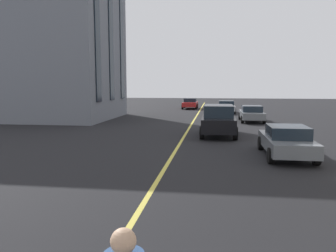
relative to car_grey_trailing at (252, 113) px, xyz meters
The scene contains 7 objects.
lane_centre_line 11.12m from the car_grey_trailing, 153.80° to the left, with size 80.00×0.16×0.01m.
car_grey_trailing is the anchor object (origin of this frame).
car_grey_near 13.98m from the car_grey_trailing, behind, with size 4.40×1.95×1.37m.
car_silver_parked_a 8.84m from the car_grey_trailing, 12.06° to the left, with size 4.40×1.95×1.37m.
car_red_oncoming 16.20m from the car_grey_trailing, 22.96° to the left, with size 4.40×1.95×1.37m.
car_black_parked_b 8.73m from the car_grey_trailing, 160.90° to the left, with size 4.70×2.14×1.88m.
building_left_near 19.57m from the car_grey_trailing, 88.47° to the left, with size 10.40×12.85×12.48m.
Camera 1 is at (1.29, -1.82, 3.10)m, focal length 35.43 mm.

